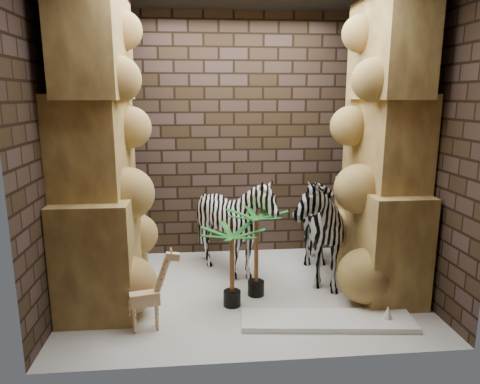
{
  "coord_description": "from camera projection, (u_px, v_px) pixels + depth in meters",
  "views": [
    {
      "loc": [
        -0.45,
        -4.28,
        2.01
      ],
      "look_at": [
        -0.03,
        0.15,
        1.04
      ],
      "focal_mm": 33.07,
      "sensor_mm": 36.0,
      "label": 1
    }
  ],
  "objects": [
    {
      "name": "wall_back",
      "position": [
        234.0,
        137.0,
        5.53
      ],
      "size": [
        3.5,
        0.0,
        3.5
      ],
      "primitive_type": "plane",
      "rotation": [
        1.57,
        0.0,
        0.0
      ],
      "color": "black",
      "rests_on": "ground"
    },
    {
      "name": "surfboard",
      "position": [
        327.0,
        321.0,
        3.99
      ],
      "size": [
        1.58,
        0.54,
        0.05
      ],
      "primitive_type": "cube",
      "rotation": [
        0.0,
        0.0,
        -0.11
      ],
      "color": "white",
      "rests_on": "floor"
    },
    {
      "name": "wall_left",
      "position": [
        60.0,
        151.0,
        4.15
      ],
      "size": [
        0.0,
        3.0,
        3.0
      ],
      "primitive_type": "plane",
      "rotation": [
        1.57,
        0.0,
        1.57
      ],
      "color": "black",
      "rests_on": "ground"
    },
    {
      "name": "zebra_right",
      "position": [
        311.0,
        215.0,
        4.87
      ],
      "size": [
        0.7,
        1.24,
        1.45
      ],
      "primitive_type": "imported",
      "rotation": [
        0.0,
        0.0,
        -0.03
      ],
      "color": "white",
      "rests_on": "floor"
    },
    {
      "name": "palm_front",
      "position": [
        256.0,
        253.0,
        4.46
      ],
      "size": [
        0.36,
        0.36,
        0.91
      ],
      "primitive_type": null,
      "color": "#14571A",
      "rests_on": "floor"
    },
    {
      "name": "rock_pillar_right",
      "position": [
        385.0,
        148.0,
        4.44
      ],
      "size": [
        0.58,
        1.25,
        3.0
      ],
      "primitive_type": null,
      "color": "#CDB859",
      "rests_on": "floor"
    },
    {
      "name": "wall_front",
      "position": [
        263.0,
        170.0,
        3.1
      ],
      "size": [
        3.5,
        0.0,
        3.5
      ],
      "primitive_type": "plane",
      "rotation": [
        -1.57,
        0.0,
        0.0
      ],
      "color": "black",
      "rests_on": "ground"
    },
    {
      "name": "giraffe_toy",
      "position": [
        144.0,
        290.0,
        3.8
      ],
      "size": [
        0.4,
        0.21,
        0.74
      ],
      "primitive_type": null,
      "rotation": [
        0.0,
        0.0,
        0.22
      ],
      "color": "#FACE93",
      "rests_on": "floor"
    },
    {
      "name": "zebra_left",
      "position": [
        235.0,
        230.0,
        4.95
      ],
      "size": [
        1.1,
        1.29,
        1.07
      ],
      "primitive_type": "imported",
      "rotation": [
        0.0,
        0.0,
        -0.13
      ],
      "color": "white",
      "rests_on": "floor"
    },
    {
      "name": "wall_right",
      "position": [
        416.0,
        147.0,
        4.47
      ],
      "size": [
        0.0,
        3.0,
        3.0
      ],
      "primitive_type": "plane",
      "rotation": [
        1.57,
        0.0,
        -1.57
      ],
      "color": "black",
      "rests_on": "ground"
    },
    {
      "name": "rock_pillar_left",
      "position": [
        98.0,
        151.0,
        4.18
      ],
      "size": [
        0.68,
        1.3,
        3.0
      ],
      "primitive_type": null,
      "color": "#CDB859",
      "rests_on": "floor"
    },
    {
      "name": "palm_back",
      "position": [
        232.0,
        267.0,
        4.24
      ],
      "size": [
        0.36,
        0.36,
        0.8
      ],
      "primitive_type": null,
      "color": "#14571A",
      "rests_on": "floor"
    },
    {
      "name": "floor",
      "position": [
        244.0,
        292.0,
        4.63
      ],
      "size": [
        3.5,
        3.5,
        0.0
      ],
      "primitive_type": "plane",
      "color": "silver",
      "rests_on": "ground"
    }
  ]
}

